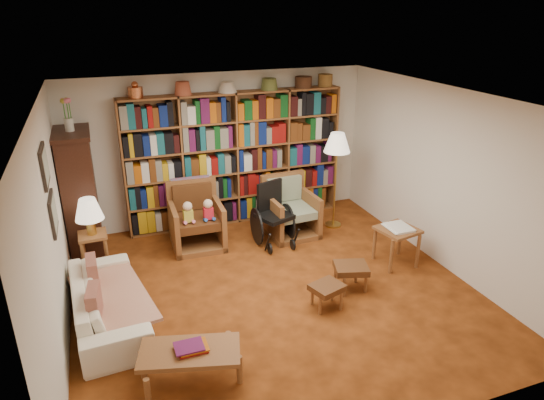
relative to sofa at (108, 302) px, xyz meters
name	(u,v)px	position (x,y,z in m)	size (l,w,h in m)	color
floor	(274,290)	(2.05, -0.03, -0.27)	(5.00, 5.00, 0.00)	#954516
ceiling	(274,99)	(2.05, -0.03, 2.23)	(5.00, 5.00, 0.00)	white
wall_back	(221,149)	(2.05, 2.47, 0.98)	(5.00, 5.00, 0.00)	silver
wall_front	(388,317)	(2.05, -2.53, 0.98)	(5.00, 5.00, 0.00)	silver
wall_left	(51,233)	(-0.45, -0.03, 0.98)	(5.00, 5.00, 0.00)	silver
wall_right	(443,178)	(4.55, -0.03, 0.98)	(5.00, 5.00, 0.00)	silver
bookshelf	(236,155)	(2.25, 2.30, 0.90)	(3.60, 0.30, 2.42)	brown
curio_cabinet	(80,192)	(-0.20, 1.97, 0.68)	(0.50, 0.95, 2.40)	#35190E
framed_pictures	(49,190)	(-0.43, 0.27, 1.35)	(0.03, 0.52, 0.97)	black
sofa	(108,302)	(0.00, 0.00, 0.00)	(0.73, 1.88, 0.55)	white
sofa_throw	(112,299)	(0.05, 0.00, 0.03)	(0.76, 1.42, 0.04)	beige
cushion_left	(93,276)	(-0.13, 0.35, 0.18)	(0.12, 0.38, 0.38)	maroon
cushion_right	(95,308)	(-0.13, -0.35, 0.18)	(0.12, 0.38, 0.38)	maroon
side_table_lamp	(94,245)	(-0.10, 1.26, 0.15)	(0.38, 0.38, 0.59)	brown
table_lamp	(89,210)	(-0.10, 1.26, 0.66)	(0.38, 0.38, 0.51)	#B8913B
armchair_leather	(195,219)	(1.39, 1.67, 0.13)	(0.80, 0.86, 0.99)	brown
armchair_sage	(289,211)	(2.90, 1.53, 0.09)	(0.79, 0.82, 0.94)	brown
wheelchair	(273,216)	(2.53, 1.30, 0.16)	(0.60, 0.77, 0.96)	black
floor_lamp	(337,146)	(3.70, 1.48, 1.11)	(0.43, 0.43, 1.61)	#B8913B
side_table_papers	(397,234)	(3.94, 0.02, 0.19)	(0.60, 0.60, 0.58)	brown
footstool_a	(327,289)	(2.52, -0.63, -0.01)	(0.46, 0.42, 0.32)	#542B16
footstool_b	(351,270)	(3.00, -0.37, 0.02)	(0.51, 0.47, 0.36)	#542B16
coffee_table	(190,354)	(0.70, -1.29, 0.05)	(1.07, 0.73, 0.42)	brown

